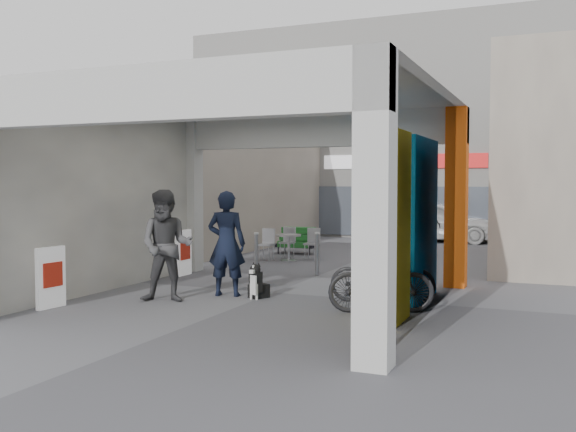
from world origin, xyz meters
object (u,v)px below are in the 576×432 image
at_px(cafe_set, 289,248).
at_px(bicycle_rear, 381,281).
at_px(man_back_turned, 167,246).
at_px(white_van, 435,221).
at_px(produce_stand, 297,243).
at_px(man_elderly, 387,241).
at_px(border_collie, 257,284).
at_px(man_with_dog, 227,243).
at_px(man_crates, 424,226).
at_px(bicycle_front, 382,275).

xyz_separation_m(cafe_set, bicycle_rear, (4.05, -5.85, 0.20)).
distance_m(man_back_turned, white_van, 13.23).
distance_m(produce_stand, man_elderly, 5.92).
xyz_separation_m(border_collie, man_with_dog, (-0.62, 0.04, 0.69)).
height_order(border_collie, man_back_turned, man_back_turned).
distance_m(man_elderly, man_crates, 5.73).
relative_size(cafe_set, bicycle_rear, 0.83).
height_order(bicycle_rear, white_van, white_van).
height_order(man_with_dog, white_van, man_with_dog).
relative_size(man_back_turned, bicycle_rear, 1.16).
xyz_separation_m(man_with_dog, man_crates, (1.97, 8.06, -0.15)).
relative_size(produce_stand, man_back_turned, 0.59).
height_order(border_collie, bicycle_front, bicycle_front).
bearing_deg(man_with_dog, border_collie, 163.60).
relative_size(cafe_set, produce_stand, 1.21).
relative_size(man_with_dog, man_back_turned, 0.99).
distance_m(produce_stand, man_back_turned, 7.82).
bearing_deg(bicycle_front, produce_stand, 21.47).
xyz_separation_m(border_collie, man_elderly, (1.73, 2.38, 0.63)).
height_order(man_crates, white_van, man_crates).
relative_size(cafe_set, man_back_turned, 0.72).
relative_size(man_crates, white_van, 0.39).
bearing_deg(bicycle_front, bicycle_rear, -178.46).
distance_m(produce_stand, border_collie, 7.19).
height_order(man_with_dog, man_crates, man_with_dog).
relative_size(man_with_dog, bicycle_front, 1.07).
bearing_deg(man_elderly, man_crates, 108.98).
height_order(produce_stand, man_elderly, man_elderly).
xyz_separation_m(cafe_set, bicycle_front, (3.85, -5.01, 0.17)).
bearing_deg(man_with_dog, man_crates, -116.53).
bearing_deg(man_elderly, produce_stand, 145.09).
height_order(produce_stand, man_with_dog, man_with_dog).
relative_size(bicycle_front, bicycle_rear, 1.07).
distance_m(man_with_dog, bicycle_rear, 3.01).
bearing_deg(bicycle_rear, produce_stand, 9.55).
bearing_deg(white_van, bicycle_rear, -179.81).
xyz_separation_m(man_back_turned, man_elderly, (3.03, 3.24, -0.07)).
xyz_separation_m(man_with_dog, bicycle_rear, (2.95, -0.39, -0.45)).
bearing_deg(cafe_set, man_elderly, -42.15).
bearing_deg(white_van, border_collie, 169.43).
relative_size(cafe_set, man_elderly, 0.77).
relative_size(cafe_set, man_crates, 0.86).
height_order(man_back_turned, man_crates, man_back_turned).
distance_m(man_with_dog, man_crates, 8.29).
xyz_separation_m(man_crates, bicycle_rear, (0.98, -8.44, -0.30)).
bearing_deg(man_with_dog, bicycle_rear, 159.71).
bearing_deg(produce_stand, man_back_turned, -79.32).
bearing_deg(man_crates, border_collie, 68.34).
distance_m(produce_stand, white_van, 6.08).
height_order(cafe_set, bicycle_rear, bicycle_rear).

